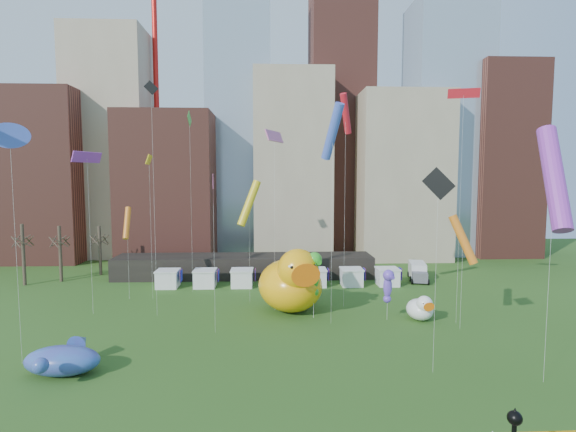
{
  "coord_description": "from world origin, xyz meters",
  "views": [
    {
      "loc": [
        -0.13,
        -22.07,
        14.72
      ],
      "look_at": [
        1.15,
        9.01,
        12.0
      ],
      "focal_mm": 27.0,
      "sensor_mm": 36.0,
      "label": 1
    }
  ],
  "objects_px": {
    "seahorse_purple": "(388,283)",
    "big_duck": "(292,282)",
    "box_truck": "(418,271)",
    "seahorse_green": "(314,271)",
    "small_duck": "(421,308)",
    "whale_inflatable": "(64,359)"
  },
  "relations": [
    {
      "from": "whale_inflatable",
      "to": "box_truck",
      "type": "distance_m",
      "value": 46.78
    },
    {
      "from": "small_duck",
      "to": "whale_inflatable",
      "type": "distance_m",
      "value": 33.06
    },
    {
      "from": "big_duck",
      "to": "seahorse_purple",
      "type": "height_order",
      "value": "big_duck"
    },
    {
      "from": "small_duck",
      "to": "big_duck",
      "type": "bearing_deg",
      "value": 157.12
    },
    {
      "from": "seahorse_purple",
      "to": "box_truck",
      "type": "bearing_deg",
      "value": 47.51
    },
    {
      "from": "whale_inflatable",
      "to": "box_truck",
      "type": "relative_size",
      "value": 1.19
    },
    {
      "from": "seahorse_green",
      "to": "seahorse_purple",
      "type": "xyz_separation_m",
      "value": [
        7.57,
        -1.08,
        -1.18
      ]
    },
    {
      "from": "seahorse_purple",
      "to": "box_truck",
      "type": "xyz_separation_m",
      "value": [
        9.21,
        17.48,
        -2.62
      ]
    },
    {
      "from": "seahorse_green",
      "to": "box_truck",
      "type": "distance_m",
      "value": 23.78
    },
    {
      "from": "big_duck",
      "to": "seahorse_green",
      "type": "height_order",
      "value": "big_duck"
    },
    {
      "from": "big_duck",
      "to": "box_truck",
      "type": "bearing_deg",
      "value": 20.92
    },
    {
      "from": "seahorse_purple",
      "to": "big_duck",
      "type": "bearing_deg",
      "value": 147.25
    },
    {
      "from": "small_duck",
      "to": "seahorse_green",
      "type": "xyz_separation_m",
      "value": [
        -11.01,
        1.3,
        3.78
      ]
    },
    {
      "from": "whale_inflatable",
      "to": "small_duck",
      "type": "bearing_deg",
      "value": 21.48
    },
    {
      "from": "small_duck",
      "to": "box_truck",
      "type": "bearing_deg",
      "value": 63.49
    },
    {
      "from": "seahorse_green",
      "to": "whale_inflatable",
      "type": "bearing_deg",
      "value": -167.05
    },
    {
      "from": "seahorse_purple",
      "to": "whale_inflatable",
      "type": "distance_m",
      "value": 30.05
    },
    {
      "from": "small_duck",
      "to": "box_truck",
      "type": "relative_size",
      "value": 0.62
    },
    {
      "from": "small_duck",
      "to": "seahorse_purple",
      "type": "relative_size",
      "value": 0.72
    },
    {
      "from": "box_truck",
      "to": "seahorse_purple",
      "type": "bearing_deg",
      "value": -105.95
    },
    {
      "from": "seahorse_green",
      "to": "seahorse_purple",
      "type": "height_order",
      "value": "seahorse_green"
    },
    {
      "from": "big_duck",
      "to": "whale_inflatable",
      "type": "height_order",
      "value": "big_duck"
    }
  ]
}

